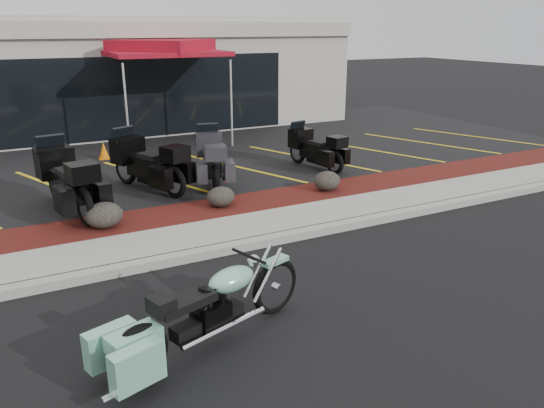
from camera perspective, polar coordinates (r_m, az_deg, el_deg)
ground at (r=8.49m, az=-1.86°, el=-7.28°), size 90.00×90.00×0.00m
curb at (r=9.21m, az=-4.29°, el=-4.67°), size 24.00×0.25×0.15m
sidewalk at (r=9.81m, az=-5.91°, el=-3.22°), size 24.00×1.20×0.15m
mulch_bed at (r=10.87m, az=-8.25°, el=-1.08°), size 24.00×1.20×0.16m
upper_lot at (r=15.88m, az=-14.79°, el=4.77°), size 26.00×9.60×0.15m
dealership_building at (r=21.69m, az=-19.12°, el=13.14°), size 18.00×8.16×4.00m
boulder_left at (r=10.22m, az=-17.62°, el=-1.15°), size 0.69×0.57×0.49m
boulder_mid at (r=10.96m, az=-5.54°, el=0.79°), size 0.59×0.49×0.42m
boulder_right at (r=12.05m, az=5.94°, el=2.50°), size 0.62×0.52×0.44m
hero_cruiser at (r=7.11m, az=0.32°, el=-8.03°), size 3.03×1.60×1.04m
touring_black_front at (r=12.00m, az=-22.42°, el=3.53°), size 1.37×2.62×1.45m
touring_black_mid at (r=12.86m, az=-15.57°, el=5.03°), size 1.77×2.52×1.37m
touring_grey at (r=13.32m, az=-6.86°, el=5.89°), size 1.42×2.39×1.30m
touring_black_rear at (r=14.39m, az=2.78°, el=6.65°), size 1.10×2.09×1.16m
traffic_cone at (r=15.67m, az=-17.64°, el=5.49°), size 0.38×0.38×0.46m
popup_canopy at (r=17.28m, az=-11.71°, el=15.99°), size 3.74×3.74×3.16m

